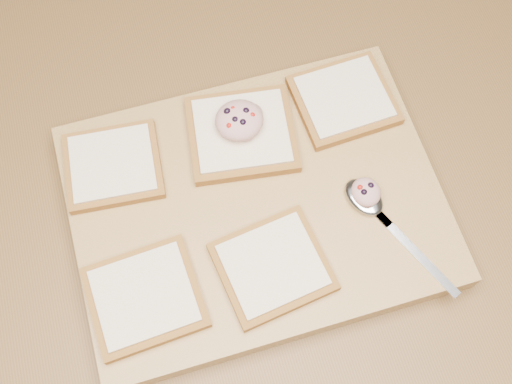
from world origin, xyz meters
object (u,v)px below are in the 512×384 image
(bread_far_center, at_px, (242,134))
(tuna_salad_dollop, at_px, (239,120))
(cutting_board, at_px, (256,206))
(spoon, at_px, (372,205))

(bread_far_center, xyz_separation_m, tuna_salad_dollop, (-0.00, 0.01, 0.02))
(cutting_board, height_order, tuna_salad_dollop, tuna_salad_dollop)
(cutting_board, relative_size, spoon, 2.49)
(bread_far_center, distance_m, tuna_salad_dollop, 0.02)
(tuna_salad_dollop, distance_m, spoon, 0.19)
(bread_far_center, bearing_deg, cutting_board, -94.79)
(cutting_board, relative_size, bread_far_center, 3.04)
(spoon, bearing_deg, cutting_board, 159.95)
(cutting_board, xyz_separation_m, tuna_salad_dollop, (0.01, 0.09, 0.05))
(bread_far_center, height_order, spoon, bread_far_center)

